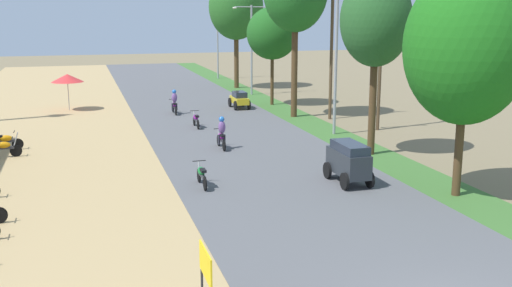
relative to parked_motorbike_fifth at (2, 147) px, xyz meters
name	(u,v)px	position (x,y,z in m)	size (l,w,h in m)	color
parked_motorbike_fifth	(2,147)	(0.00, 0.00, 0.00)	(1.80, 0.54, 0.94)	black
parked_motorbike_sixth	(5,140)	(-0.06, 1.62, 0.00)	(1.80, 0.54, 0.94)	black
street_signboard	(206,268)	(6.24, -17.55, 0.55)	(0.06, 1.30, 1.50)	#262628
vendor_umbrella	(67,78)	(2.90, 13.75, 1.75)	(2.20, 2.20, 2.52)	#99999E
median_tree_nearest	(466,46)	(17.14, -11.25, 5.08)	(4.49, 4.49, 8.44)	#4C351E
median_tree_second	(376,21)	(17.10, -4.21, 5.86)	(3.35, 3.35, 8.58)	#4C351E
median_tree_fourth	(272,34)	(17.30, 12.31, 4.69)	(3.73, 3.73, 7.09)	#4C351E
median_tree_fifth	(236,7)	(17.27, 22.76, 6.61)	(4.79, 4.79, 10.02)	#4C351E
streetlamp_near	(336,51)	(17.35, 0.85, 4.13)	(3.16, 0.20, 8.05)	gray
streetlamp_mid	(252,43)	(17.35, 18.04, 3.71)	(3.16, 0.20, 7.24)	gray
streetlamp_far	(217,31)	(17.35, 30.74, 4.28)	(3.16, 0.20, 8.33)	gray
utility_pole_near	(332,47)	(19.15, 5.73, 4.05)	(1.80, 0.20, 8.82)	brown
utility_pole_far	(381,42)	(20.40, 1.52, 4.56)	(1.80, 0.20, 9.84)	brown
car_van_charcoal	(349,160)	(13.88, -8.66, 0.47)	(1.19, 2.41, 1.67)	#282D33
car_sedan_yellow	(239,99)	(14.52, 11.20, 0.19)	(1.10, 2.26, 1.19)	gold
motorbike_ahead_second	(202,174)	(8.12, -7.46, 0.02)	(0.54, 1.80, 0.94)	black
motorbike_ahead_third	(221,134)	(10.38, -1.13, 0.30)	(0.54, 1.80, 1.66)	black
motorbike_ahead_fourth	(196,119)	(10.22, 4.91, 0.02)	(0.54, 1.80, 0.94)	black
motorbike_ahead_fifth	(174,102)	(9.71, 10.04, 0.30)	(0.54, 1.80, 1.66)	black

